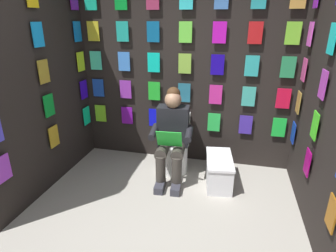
{
  "coord_description": "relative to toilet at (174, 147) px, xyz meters",
  "views": [
    {
      "loc": [
        -0.65,
        1.76,
        1.97
      ],
      "look_at": [
        0.02,
        -1.1,
        0.85
      ],
      "focal_mm": 29.95,
      "sensor_mm": 36.0,
      "label": 1
    }
  ],
  "objects": [
    {
      "name": "toilet",
      "position": [
        0.0,
        0.0,
        0.0
      ],
      "size": [
        0.42,
        0.57,
        0.77
      ],
      "rotation": [
        0.0,
        0.0,
        0.07
      ],
      "color": "white",
      "rests_on": "ground"
    },
    {
      "name": "display_wall_back",
      "position": [
        -0.07,
        -0.39,
        0.88
      ],
      "size": [
        3.05,
        0.14,
        2.4
      ],
      "color": "black",
      "rests_on": "ground"
    },
    {
      "name": "person_reading",
      "position": [
        -0.01,
        0.23,
        0.27
      ],
      "size": [
        0.55,
        0.7,
        1.19
      ],
      "rotation": [
        0.0,
        0.0,
        0.07
      ],
      "color": "black",
      "rests_on": "ground"
    },
    {
      "name": "display_wall_left",
      "position": [
        -1.59,
        0.65,
        0.88
      ],
      "size": [
        0.14,
        2.0,
        2.4
      ],
      "color": "black",
      "rests_on": "ground"
    },
    {
      "name": "comic_longbox_near",
      "position": [
        -0.63,
        0.24,
        -0.15
      ],
      "size": [
        0.39,
        0.67,
        0.36
      ],
      "rotation": [
        0.0,
        0.0,
        0.13
      ],
      "color": "silver",
      "rests_on": "ground"
    },
    {
      "name": "display_wall_right",
      "position": [
        1.46,
        0.65,
        0.88
      ],
      "size": [
        0.14,
        2.0,
        2.4
      ],
      "color": "black",
      "rests_on": "ground"
    }
  ]
}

